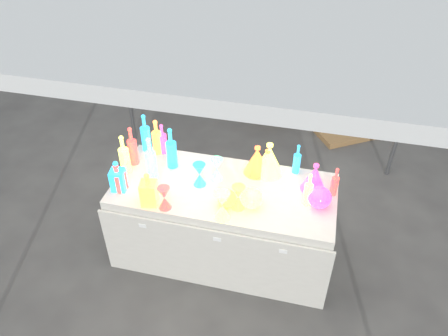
% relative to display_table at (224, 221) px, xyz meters
% --- Properties ---
extents(ground, '(80.00, 80.00, 0.00)m').
position_rel_display_table_xyz_m(ground, '(-0.00, 0.01, -0.37)').
color(ground, '#5C5A55').
rests_on(ground, ground).
extents(display_table, '(1.84, 0.83, 0.75)m').
position_rel_display_table_xyz_m(display_table, '(0.00, 0.00, 0.00)').
color(display_table, silver).
rests_on(display_table, ground).
extents(cardboard_box_closed, '(0.50, 0.38, 0.35)m').
position_rel_display_table_xyz_m(cardboard_box_closed, '(0.04, 2.45, -0.20)').
color(cardboard_box_closed, '#997145').
rests_on(cardboard_box_closed, ground).
extents(cardboard_box_flat, '(0.97, 0.90, 0.07)m').
position_rel_display_table_xyz_m(cardboard_box_flat, '(1.04, 2.28, -0.34)').
color(cardboard_box_flat, '#997145').
rests_on(cardboard_box_flat, ground).
extents(bottle_0, '(0.10, 0.10, 0.33)m').
position_rel_display_table_xyz_m(bottle_0, '(-0.69, 0.34, 0.54)').
color(bottle_0, '#F0163F').
rests_on(bottle_0, display_table).
extents(bottle_1, '(0.11, 0.11, 0.36)m').
position_rel_display_table_xyz_m(bottle_1, '(-0.80, 0.36, 0.56)').
color(bottle_1, '#1A8F20').
rests_on(bottle_1, display_table).
extents(bottle_2, '(0.08, 0.08, 0.36)m').
position_rel_display_table_xyz_m(bottle_2, '(-0.83, 0.14, 0.56)').
color(bottle_2, orange).
rests_on(bottle_2, display_table).
extents(bottle_3, '(0.09, 0.09, 0.29)m').
position_rel_display_table_xyz_m(bottle_3, '(-0.64, 0.36, 0.52)').
color(bottle_3, blue).
rests_on(bottle_3, display_table).
extents(bottle_4, '(0.11, 0.11, 0.36)m').
position_rel_display_table_xyz_m(bottle_4, '(-0.85, 0.02, 0.56)').
color(bottle_4, teal).
rests_on(bottle_4, display_table).
extents(bottle_5, '(0.11, 0.11, 0.40)m').
position_rel_display_table_xyz_m(bottle_5, '(-0.60, -0.00, 0.58)').
color(bottle_5, '#DA2B7F').
rests_on(bottle_5, display_table).
extents(bottle_7, '(0.12, 0.12, 0.38)m').
position_rel_display_table_xyz_m(bottle_7, '(-0.49, 0.18, 0.57)').
color(bottle_7, '#1A8F20').
rests_on(bottle_7, display_table).
extents(decanter_0, '(0.14, 0.14, 0.29)m').
position_rel_display_table_xyz_m(decanter_0, '(-0.51, -0.30, 0.52)').
color(decanter_0, '#F0163F').
rests_on(decanter_0, display_table).
extents(decanter_1, '(0.13, 0.13, 0.25)m').
position_rel_display_table_xyz_m(decanter_1, '(-0.81, -0.21, 0.50)').
color(decanter_1, orange).
rests_on(decanter_1, display_table).
extents(decanter_2, '(0.13, 0.13, 0.27)m').
position_rel_display_table_xyz_m(decanter_2, '(-0.81, -0.20, 0.51)').
color(decanter_2, '#1A8F20').
rests_on(decanter_2, display_table).
extents(hourglass_0, '(0.12, 0.12, 0.20)m').
position_rel_display_table_xyz_m(hourglass_0, '(-0.38, -0.33, 0.47)').
color(hourglass_0, orange).
rests_on(hourglass_0, display_table).
extents(hourglass_2, '(0.13, 0.13, 0.24)m').
position_rel_display_table_xyz_m(hourglass_2, '(0.07, -0.33, 0.50)').
color(hourglass_2, teal).
rests_on(hourglass_2, display_table).
extents(hourglass_3, '(0.11, 0.11, 0.20)m').
position_rel_display_table_xyz_m(hourglass_3, '(-0.08, 0.10, 0.48)').
color(hourglass_3, '#DA2B7F').
rests_on(hourglass_3, display_table).
extents(hourglass_4, '(0.11, 0.11, 0.21)m').
position_rel_display_table_xyz_m(hourglass_4, '(0.16, -0.19, 0.48)').
color(hourglass_4, '#F0163F').
rests_on(hourglass_4, display_table).
extents(hourglass_5, '(0.11, 0.11, 0.21)m').
position_rel_display_table_xyz_m(hourglass_5, '(-0.20, -0.00, 0.48)').
color(hourglass_5, '#1A8F20').
rests_on(hourglass_5, display_table).
extents(globe_0, '(0.16, 0.16, 0.12)m').
position_rel_display_table_xyz_m(globe_0, '(0.07, -0.19, 0.44)').
color(globe_0, '#F0163F').
rests_on(globe_0, display_table).
extents(globe_1, '(0.23, 0.23, 0.14)m').
position_rel_display_table_xyz_m(globe_1, '(0.26, -0.15, 0.45)').
color(globe_1, teal).
rests_on(globe_1, display_table).
extents(globe_3, '(0.24, 0.24, 0.15)m').
position_rel_display_table_xyz_m(globe_3, '(0.76, -0.03, 0.45)').
color(globe_3, blue).
rests_on(globe_3, display_table).
extents(lampshade_0, '(0.27, 0.27, 0.26)m').
position_rel_display_table_xyz_m(lampshade_0, '(0.22, 0.27, 0.51)').
color(lampshade_0, yellow).
rests_on(lampshade_0, display_table).
extents(lampshade_1, '(0.21, 0.21, 0.23)m').
position_rel_display_table_xyz_m(lampshade_1, '(0.30, 0.28, 0.49)').
color(lampshade_1, yellow).
rests_on(lampshade_1, display_table).
extents(lampshade_2, '(0.21, 0.21, 0.24)m').
position_rel_display_table_xyz_m(lampshade_2, '(0.70, 0.17, 0.50)').
color(lampshade_2, blue).
rests_on(lampshade_2, display_table).
extents(lampshade_3, '(0.25, 0.25, 0.29)m').
position_rel_display_table_xyz_m(lampshade_3, '(0.31, 0.29, 0.52)').
color(lampshade_3, teal).
rests_on(lampshade_3, display_table).
extents(bottle_8, '(0.07, 0.07, 0.28)m').
position_rel_display_table_xyz_m(bottle_8, '(0.54, 0.35, 0.52)').
color(bottle_8, '#1A8F20').
rests_on(bottle_8, display_table).
extents(bottle_9, '(0.08, 0.08, 0.26)m').
position_rel_display_table_xyz_m(bottle_9, '(0.86, 0.14, 0.50)').
color(bottle_9, orange).
rests_on(bottle_9, display_table).
extents(bottle_10, '(0.07, 0.07, 0.25)m').
position_rel_display_table_xyz_m(bottle_10, '(0.67, 0.04, 0.50)').
color(bottle_10, blue).
rests_on(bottle_10, display_table).
extents(bottle_11, '(0.07, 0.07, 0.29)m').
position_rel_display_table_xyz_m(bottle_11, '(0.67, -0.02, 0.52)').
color(bottle_11, teal).
rests_on(bottle_11, display_table).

